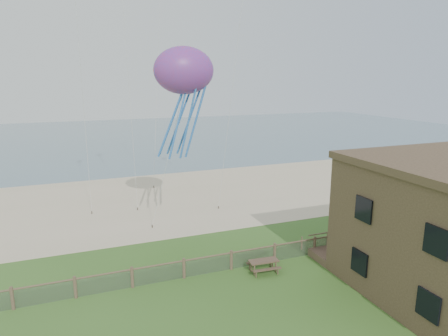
{
  "coord_description": "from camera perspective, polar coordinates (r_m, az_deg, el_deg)",
  "views": [
    {
      "loc": [
        -8.6,
        -14.89,
        11.56
      ],
      "look_at": [
        0.3,
        8.0,
        5.97
      ],
      "focal_mm": 32.0,
      "sensor_mm": 36.0,
      "label": 1
    }
  ],
  "objects": [
    {
      "name": "chainlink_fence",
      "position": [
        25.13,
        1.04,
        -13.16
      ],
      "size": [
        36.2,
        0.2,
        1.25
      ],
      "primitive_type": null,
      "color": "#4A3629",
      "rests_on": "ground"
    },
    {
      "name": "ocean",
      "position": [
        82.16,
        -15.07,
        4.3
      ],
      "size": [
        160.0,
        68.0,
        0.02
      ],
      "primitive_type": "cube",
      "color": "slate",
      "rests_on": "ground"
    },
    {
      "name": "motel_deck",
      "position": [
        31.46,
        24.61,
        -9.47
      ],
      "size": [
        15.0,
        2.0,
        0.5
      ],
      "primitive_type": "cube",
      "color": "brown",
      "rests_on": "ground"
    },
    {
      "name": "picnic_table",
      "position": [
        25.04,
        5.67,
        -13.77
      ],
      "size": [
        1.88,
        1.48,
        0.75
      ],
      "primitive_type": null,
      "rotation": [
        0.0,
        0.0,
        -0.08
      ],
      "color": "brown",
      "rests_on": "ground"
    },
    {
      "name": "sand_beach",
      "position": [
        39.6,
        -7.79,
        -4.26
      ],
      "size": [
        72.0,
        20.0,
        0.02
      ],
      "primitive_type": "cube",
      "color": "#C2B28C",
      "rests_on": "ground"
    },
    {
      "name": "octopus_kite",
      "position": [
        27.66,
        -5.67,
        9.5
      ],
      "size": [
        4.18,
        3.22,
        7.89
      ],
      "primitive_type": null,
      "rotation": [
        0.0,
        0.0,
        0.14
      ],
      "color": "red"
    },
    {
      "name": "ground",
      "position": [
        20.72,
        7.79,
        -21.22
      ],
      "size": [
        160.0,
        160.0,
        0.0
      ],
      "primitive_type": "plane",
      "color": "#345A1F",
      "rests_on": "ground"
    }
  ]
}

